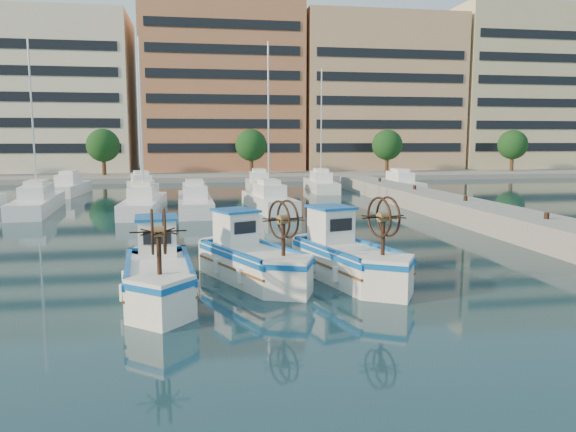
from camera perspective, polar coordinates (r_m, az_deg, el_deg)
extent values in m
plane|color=#1B3A48|center=(18.67, 1.11, -7.45)|extent=(300.00, 300.00, 0.00)
cube|color=gray|center=(30.77, 22.62, -0.86)|extent=(3.00, 60.00, 1.20)
cube|color=gray|center=(84.89, -7.38, 4.61)|extent=(180.00, 40.00, 0.60)
cube|color=beige|center=(85.22, -23.42, 11.32)|extent=(23.00, 14.00, 21.00)
cube|color=black|center=(78.44, -24.64, 11.62)|extent=(21.16, 0.12, 18.90)
cube|color=#BB7048|center=(83.21, -6.77, 13.38)|extent=(22.00, 14.00, 25.00)
cube|color=black|center=(76.26, -6.49, 13.90)|extent=(20.24, 0.12, 22.50)
cube|color=tan|center=(87.36, 8.84, 12.09)|extent=(23.00, 14.00, 22.00)
cube|color=black|center=(80.77, 10.45, 12.41)|extent=(21.16, 0.12, 19.80)
cube|color=#CEBB8E|center=(97.13, 22.12, 11.77)|extent=(22.00, 14.00, 24.00)
cube|color=black|center=(91.25, 24.47, 11.94)|extent=(20.24, 0.12, 21.60)
cylinder|color=#3F2B19|center=(72.06, -18.18, 4.69)|extent=(0.50, 0.50, 3.00)
sphere|color=#19471A|center=(71.99, -18.27, 6.83)|extent=(4.00, 4.00, 4.00)
cylinder|color=#3F2B19|center=(71.66, -3.74, 5.04)|extent=(0.50, 0.50, 3.00)
sphere|color=#19471A|center=(71.58, -3.76, 7.20)|extent=(4.00, 4.00, 4.00)
cylinder|color=#3F2B19|center=(75.66, 10.00, 5.09)|extent=(0.50, 0.50, 3.00)
sphere|color=#19471A|center=(75.58, 10.05, 7.13)|extent=(4.00, 4.00, 4.00)
cylinder|color=#3F2B19|center=(83.43, 21.77, 4.89)|extent=(0.50, 0.50, 3.00)
sphere|color=#19471A|center=(83.37, 21.86, 6.74)|extent=(4.00, 4.00, 4.00)
cube|color=white|center=(41.89, -24.10, 1.07)|extent=(2.96, 10.28, 1.00)
cylinder|color=silver|center=(41.68, -24.52, 8.60)|extent=(0.12, 0.12, 11.00)
cube|color=white|center=(38.90, -14.42, 1.04)|extent=(2.65, 9.12, 1.00)
cylinder|color=silver|center=(38.67, -14.70, 9.15)|extent=(0.12, 0.12, 11.00)
cube|color=white|center=(39.33, -9.45, 1.25)|extent=(2.42, 10.09, 1.00)
cube|color=white|center=(39.49, -1.96, 1.37)|extent=(3.07, 8.83, 1.00)
cylinder|color=silver|center=(39.26, -2.00, 9.38)|extent=(0.12, 0.12, 11.00)
cube|color=white|center=(54.12, -21.31, 2.58)|extent=(2.58, 8.32, 1.00)
cube|color=white|center=(51.60, -14.64, 2.63)|extent=(3.47, 8.57, 1.00)
cylinder|color=silver|center=(51.42, -14.85, 8.75)|extent=(0.12, 0.12, 11.00)
cube|color=white|center=(53.42, -2.95, 3.04)|extent=(2.60, 8.78, 1.00)
cube|color=white|center=(54.19, 3.35, 3.11)|extent=(2.79, 9.16, 1.00)
cylinder|color=silver|center=(54.02, 3.40, 8.93)|extent=(0.12, 0.12, 11.00)
cube|color=white|center=(54.88, 11.28, 3.03)|extent=(2.24, 7.99, 1.00)
cube|color=white|center=(17.86, -12.98, -6.47)|extent=(2.30, 4.68, 1.14)
cube|color=#0D58B1|center=(17.76, -13.03, -5.12)|extent=(2.37, 4.82, 0.17)
cube|color=#1831BF|center=(17.78, -13.02, -5.34)|extent=(1.83, 4.19, 0.06)
cube|color=white|center=(18.89, -13.18, -2.10)|extent=(1.30, 1.49, 1.19)
cube|color=#0D58B1|center=(18.80, -13.24, -0.15)|extent=(1.47, 1.67, 0.09)
cylinder|color=#331E14|center=(15.70, -12.96, -3.97)|extent=(0.13, 0.13, 1.25)
cylinder|color=brown|center=(15.58, -13.03, -1.55)|extent=(0.37, 0.33, 0.30)
torus|color=#331E14|center=(15.58, -13.63, -1.57)|extent=(0.17, 1.27, 1.27)
torus|color=#331E14|center=(15.58, -12.44, -1.53)|extent=(0.17, 1.27, 1.27)
cube|color=white|center=(19.65, -3.53, -5.00)|extent=(3.56, 4.87, 1.12)
cube|color=#0D58B1|center=(19.56, -3.54, -3.79)|extent=(3.67, 5.02, 0.17)
cube|color=#1831BF|center=(19.58, -3.53, -3.98)|extent=(3.00, 4.29, 0.06)
cube|color=white|center=(20.54, -5.34, -1.21)|extent=(1.63, 1.74, 1.17)
cube|color=#0D58B1|center=(20.45, -5.36, 0.56)|extent=(1.84, 1.95, 0.09)
cylinder|color=#331E14|center=(17.81, -0.47, -2.46)|extent=(0.13, 0.13, 1.24)
cylinder|color=brown|center=(17.71, -0.47, -0.35)|extent=(0.43, 0.41, 0.30)
torus|color=#331E14|center=(17.62, -0.91, -0.39)|extent=(0.57, 1.17, 1.25)
torus|color=#331E14|center=(17.79, -0.04, -0.31)|extent=(0.57, 1.17, 1.25)
cube|color=white|center=(19.83, 6.24, -4.86)|extent=(3.18, 5.02, 1.16)
cube|color=#0D58B1|center=(19.74, 6.26, -3.60)|extent=(3.27, 5.18, 0.18)
cube|color=#1831BF|center=(19.75, 6.25, -3.80)|extent=(2.63, 4.46, 0.07)
cube|color=white|center=(20.73, 4.37, -0.92)|extent=(1.56, 1.72, 1.22)
cube|color=#0D58B1|center=(20.64, 4.38, 0.90)|extent=(1.77, 1.92, 0.09)
cylinder|color=#331E14|center=(17.95, 9.63, -2.26)|extent=(0.13, 0.13, 1.29)
cylinder|color=brown|center=(17.85, 9.68, -0.09)|extent=(0.43, 0.39, 0.31)
torus|color=#331E14|center=(17.75, 9.24, -0.12)|extent=(0.42, 1.27, 1.30)
torus|color=#331E14|center=(17.94, 10.11, -0.06)|extent=(0.42, 1.27, 1.30)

